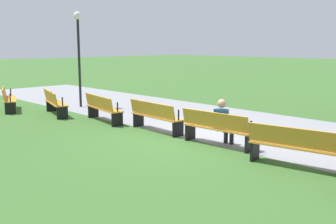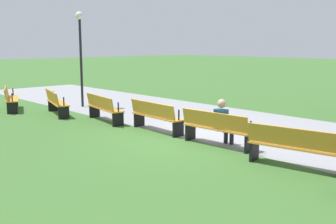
% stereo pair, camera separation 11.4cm
% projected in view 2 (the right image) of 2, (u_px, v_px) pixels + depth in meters
% --- Properties ---
extents(ground_plane, '(120.00, 120.00, 0.00)m').
position_uv_depth(ground_plane, '(186.00, 138.00, 11.04)').
color(ground_plane, '#3D6B2D').
extents(path_paving, '(30.55, 5.16, 0.01)m').
position_uv_depth(path_paving, '(241.00, 125.00, 12.72)').
color(path_paving, '#939399').
rests_on(path_paving, ground).
extents(bench_0, '(2.00, 1.21, 0.89)m').
position_uv_depth(bench_0, '(10.00, 98.00, 15.54)').
color(bench_0, orange).
rests_on(bench_0, ground).
extents(bench_1, '(2.03, 1.01, 0.89)m').
position_uv_depth(bench_1, '(56.00, 102.00, 14.49)').
color(bench_1, orange).
rests_on(bench_1, ground).
extents(bench_2, '(2.02, 0.80, 0.89)m').
position_uv_depth(bench_2, '(103.00, 108.00, 13.22)').
color(bench_2, orange).
rests_on(bench_2, ground).
extents(bench_3, '(2.00, 0.59, 0.89)m').
position_uv_depth(bench_3, '(156.00, 116.00, 11.73)').
color(bench_3, orange).
rests_on(bench_3, ground).
extents(bench_4, '(2.00, 0.59, 0.89)m').
position_uv_depth(bench_4, '(217.00, 128.00, 10.06)').
color(bench_4, orange).
rests_on(bench_4, ground).
extents(bench_5, '(2.02, 0.80, 0.89)m').
position_uv_depth(bench_5, '(295.00, 146.00, 8.21)').
color(bench_5, orange).
rests_on(bench_5, ground).
extents(person_seated, '(0.34, 0.53, 1.20)m').
position_uv_depth(person_seated, '(223.00, 121.00, 10.07)').
color(person_seated, navy).
rests_on(person_seated, ground).
extents(lamp_post, '(0.32, 0.32, 3.82)m').
position_uv_depth(lamp_post, '(80.00, 41.00, 16.06)').
color(lamp_post, black).
rests_on(lamp_post, ground).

